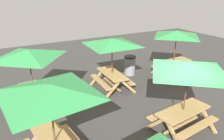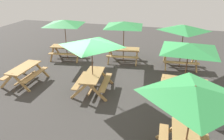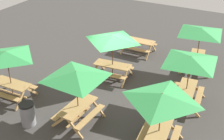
{
  "view_description": "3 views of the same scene",
  "coord_description": "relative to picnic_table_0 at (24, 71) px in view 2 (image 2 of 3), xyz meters",
  "views": [
    {
      "loc": [
        -4.29,
        4.54,
        4.3
      ],
      "look_at": [
        3.46,
        0.3,
        0.9
      ],
      "focal_mm": 35.0,
      "sensor_mm": 36.0,
      "label": 1
    },
    {
      "loc": [
        2.75,
        -8.0,
        4.6
      ],
      "look_at": [
        0.48,
        0.21,
        0.9
      ],
      "focal_mm": 35.0,
      "sensor_mm": 36.0,
      "label": 2
    },
    {
      "loc": [
        11.63,
        6.21,
        7.83
      ],
      "look_at": [
        0.48,
        0.21,
        0.9
      ],
      "focal_mm": 50.0,
      "sensor_mm": 36.0,
      "label": 3
    }
  ],
  "objects": [
    {
      "name": "ground_plane",
      "position": [
        3.58,
        0.24,
        -0.56
      ],
      "size": [
        26.59,
        26.59,
        0.0
      ],
      "primitive_type": "plane",
      "color": "#3D3A38",
      "rests_on": "ground"
    },
    {
      "name": "picnic_table_0",
      "position": [
        0.0,
        0.0,
        0.0
      ],
      "size": [
        1.54,
        1.81,
        0.81
      ],
      "rotation": [
        0.0,
        0.0,
        1.58
      ],
      "color": "tan",
      "rests_on": "ground"
    },
    {
      "name": "picnic_table_1",
      "position": [
        6.99,
        -3.02,
        1.43
      ],
      "size": [
        2.06,
        2.06,
        2.34
      ],
      "rotation": [
        0.0,
        0.0,
        1.6
      ],
      "color": "tan",
      "rests_on": "ground"
    },
    {
      "name": "picnic_table_2",
      "position": [
        7.04,
        0.54,
        1.43
      ],
      "size": [
        2.83,
        2.83,
        2.34
      ],
      "rotation": [
        0.0,
        0.0,
        -0.04
      ],
      "color": "tan",
      "rests_on": "ground"
    },
    {
      "name": "picnic_table_3",
      "position": [
        3.78,
        3.91,
        1.43
      ],
      "size": [
        2.81,
        2.81,
        2.34
      ],
      "rotation": [
        0.0,
        0.0,
        0.11
      ],
      "color": "tan",
      "rests_on": "ground"
    },
    {
      "name": "picnic_table_4",
      "position": [
        6.93,
        3.85,
        1.43
      ],
      "size": [
        2.21,
        2.21,
        2.34
      ],
      "rotation": [
        0.0,
        0.0,
        0.11
      ],
      "color": "tan",
      "rests_on": "ground"
    },
    {
      "name": "picnic_table_5",
      "position": [
        3.32,
        0.07,
        1.43
      ],
      "size": [
        2.2,
        2.2,
        2.34
      ],
      "rotation": [
        0.0,
        0.0,
        1.67
      ],
      "color": "tan",
      "rests_on": "ground"
    },
    {
      "name": "picnic_table_6",
      "position": [
        0.42,
        3.47,
        1.43
      ],
      "size": [
        2.8,
        2.8,
        2.34
      ],
      "rotation": [
        0.0,
        0.0,
        0.15
      ],
      "color": "tan",
      "rests_on": "ground"
    },
    {
      "name": "trash_bin_gray",
      "position": [
        8.12,
        -1.11,
        -0.07
      ],
      "size": [
        0.59,
        0.59,
        0.98
      ],
      "color": "gray",
      "rests_on": "ground"
    }
  ]
}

